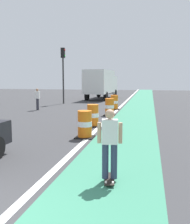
# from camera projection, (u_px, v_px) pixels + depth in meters

# --- Properties ---
(bike_lane_strip) EXTENTS (2.50, 80.00, 0.01)m
(bike_lane_strip) POSITION_uv_depth(u_px,v_px,m) (134.00, 119.00, 15.67)
(bike_lane_strip) COLOR #387F60
(bike_lane_strip) RESTS_ON ground
(lane_divider_stripe) EXTENTS (0.20, 80.00, 0.01)m
(lane_divider_stripe) POSITION_uv_depth(u_px,v_px,m) (108.00, 118.00, 15.97)
(lane_divider_stripe) COLOR silver
(lane_divider_stripe) RESTS_ON ground
(skateboarder_on_lane) EXTENTS (0.57, 0.82, 1.69)m
(skateboarder_on_lane) POSITION_uv_depth(u_px,v_px,m) (110.00, 143.00, 6.14)
(skateboarder_on_lane) COLOR black
(skateboarder_on_lane) RESTS_ON ground
(traffic_barrel_front) EXTENTS (0.73, 0.73, 1.09)m
(traffic_barrel_front) POSITION_uv_depth(u_px,v_px,m) (85.00, 125.00, 10.78)
(traffic_barrel_front) COLOR orange
(traffic_barrel_front) RESTS_ON ground
(traffic_barrel_mid) EXTENTS (0.73, 0.73, 1.09)m
(traffic_barrel_mid) POSITION_uv_depth(u_px,v_px,m) (93.00, 116.00, 13.30)
(traffic_barrel_mid) COLOR orange
(traffic_barrel_mid) RESTS_ON ground
(traffic_barrel_back) EXTENTS (0.73, 0.73, 1.09)m
(traffic_barrel_back) POSITION_uv_depth(u_px,v_px,m) (110.00, 107.00, 17.22)
(traffic_barrel_back) COLOR orange
(traffic_barrel_back) RESTS_ON ground
(traffic_barrel_far) EXTENTS (0.73, 0.73, 1.09)m
(traffic_barrel_far) POSITION_uv_depth(u_px,v_px,m) (114.00, 102.00, 20.45)
(traffic_barrel_far) COLOR orange
(traffic_barrel_far) RESTS_ON ground
(delivery_truck_down_block) EXTENTS (2.74, 7.72, 3.23)m
(delivery_truck_down_block) POSITION_uv_depth(u_px,v_px,m) (101.00, 83.00, 30.35)
(delivery_truck_down_block) COLOR silver
(delivery_truck_down_block) RESTS_ON ground
(traffic_light_corner) EXTENTS (0.41, 0.32, 5.10)m
(traffic_light_corner) POSITION_uv_depth(u_px,v_px,m) (63.00, 66.00, 24.67)
(traffic_light_corner) COLOR #2D2D2D
(traffic_light_corner) RESTS_ON ground
(pedestrian_crossing) EXTENTS (0.34, 0.20, 1.61)m
(pedestrian_crossing) POSITION_uv_depth(u_px,v_px,m) (37.00, 99.00, 19.97)
(pedestrian_crossing) COLOR #33333D
(pedestrian_crossing) RESTS_ON ground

